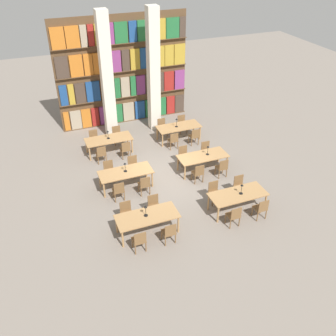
{
  "coord_description": "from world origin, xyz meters",
  "views": [
    {
      "loc": [
        -4.65,
        -12.16,
        8.99
      ],
      "look_at": [
        0.0,
        -0.29,
        0.66
      ],
      "focal_mm": 40.0,
      "sensor_mm": 36.0,
      "label": 1
    }
  ],
  "objects_px": {
    "pillar_left": "(107,78)",
    "chair_4": "(234,216)",
    "reading_table_0": "(147,217)",
    "reading_table_3": "(203,157)",
    "desk_lamp_3": "(208,149)",
    "desk_lamp_0": "(146,209)",
    "desk_lamp_4": "(108,133)",
    "chair_22": "(194,136)",
    "chair_12": "(198,173)",
    "desk_lamp_5": "(177,121)",
    "chair_5": "(214,192)",
    "chair_11": "(133,165)",
    "chair_13": "(184,155)",
    "chair_18": "(126,149)",
    "chair_21": "(162,127)",
    "chair_1": "(126,212)",
    "chair_20": "(173,140)",
    "desk_lamp_1": "(242,187)",
    "chair_8": "(119,190)",
    "chair_6": "(261,208)",
    "reading_table_5": "(179,128)",
    "chair_15": "(206,150)",
    "pillar_center": "(153,72)",
    "chair_10": "(144,184)",
    "desk_lamp_2": "(125,165)",
    "reading_table_2": "(126,173)",
    "chair_14": "(222,167)",
    "chair_7": "(240,185)",
    "chair_17": "(94,139)",
    "chair_23": "(182,123)",
    "reading_table_4": "(109,140)",
    "reading_table_1": "(238,195)",
    "chair_16": "(101,154)",
    "chair_3": "(154,206)",
    "chair_19": "(117,135)",
    "chair_0": "(139,240)",
    "chair_9": "(109,170)",
    "chair_2": "(169,232)"
  },
  "relations": [
    {
      "from": "pillar_center",
      "to": "chair_0",
      "type": "height_order",
      "value": "pillar_center"
    },
    {
      "from": "chair_1",
      "to": "chair_20",
      "type": "height_order",
      "value": "same"
    },
    {
      "from": "chair_6",
      "to": "desk_lamp_5",
      "type": "height_order",
      "value": "desk_lamp_5"
    },
    {
      "from": "pillar_left",
      "to": "chair_4",
      "type": "height_order",
      "value": "pillar_left"
    },
    {
      "from": "desk_lamp_0",
      "to": "desk_lamp_4",
      "type": "relative_size",
      "value": 1.04
    },
    {
      "from": "chair_15",
      "to": "chair_12",
      "type": "bearing_deg",
      "value": 53.58
    },
    {
      "from": "reading_table_3",
      "to": "chair_21",
      "type": "relative_size",
      "value": 2.47
    },
    {
      "from": "desk_lamp_0",
      "to": "reading_table_3",
      "type": "relative_size",
      "value": 0.2
    },
    {
      "from": "chair_1",
      "to": "reading_table_4",
      "type": "bearing_deg",
      "value": -96.97
    },
    {
      "from": "reading_table_0",
      "to": "reading_table_4",
      "type": "relative_size",
      "value": 1.0
    },
    {
      "from": "chair_12",
      "to": "chair_20",
      "type": "bearing_deg",
      "value": 88.31
    },
    {
      "from": "chair_2",
      "to": "chair_10",
      "type": "bearing_deg",
      "value": 88.3
    },
    {
      "from": "chair_13",
      "to": "chair_23",
      "type": "xyz_separation_m",
      "value": [
        1.18,
        2.93,
        0.0
      ]
    },
    {
      "from": "reading_table_0",
      "to": "reading_table_3",
      "type": "relative_size",
      "value": 1.0
    },
    {
      "from": "chair_11",
      "to": "desk_lamp_4",
      "type": "bearing_deg",
      "value": -76.93
    },
    {
      "from": "desk_lamp_5",
      "to": "chair_5",
      "type": "bearing_deg",
      "value": -95.99
    },
    {
      "from": "desk_lamp_0",
      "to": "chair_7",
      "type": "bearing_deg",
      "value": 9.44
    },
    {
      "from": "chair_15",
      "to": "chair_1",
      "type": "bearing_deg",
      "value": 32.1
    },
    {
      "from": "pillar_center",
      "to": "reading_table_5",
      "type": "height_order",
      "value": "pillar_center"
    },
    {
      "from": "chair_18",
      "to": "chair_15",
      "type": "bearing_deg",
      "value": -23.41
    },
    {
      "from": "reading_table_1",
      "to": "reading_table_0",
      "type": "bearing_deg",
      "value": 179.28
    },
    {
      "from": "pillar_left",
      "to": "chair_16",
      "type": "height_order",
      "value": "pillar_left"
    },
    {
      "from": "chair_5",
      "to": "chair_14",
      "type": "bearing_deg",
      "value": -127.84
    },
    {
      "from": "desk_lamp_0",
      "to": "desk_lamp_3",
      "type": "xyz_separation_m",
      "value": [
        3.73,
        2.84,
        -0.0
      ]
    },
    {
      "from": "pillar_center",
      "to": "chair_8",
      "type": "distance_m",
      "value": 6.82
    },
    {
      "from": "chair_1",
      "to": "reading_table_2",
      "type": "height_order",
      "value": "chair_1"
    },
    {
      "from": "desk_lamp_4",
      "to": "reading_table_5",
      "type": "bearing_deg",
      "value": -0.55
    },
    {
      "from": "pillar_left",
      "to": "pillar_center",
      "type": "distance_m",
      "value": 2.3
    },
    {
      "from": "chair_8",
      "to": "reading_table_0",
      "type": "bearing_deg",
      "value": -78.17
    },
    {
      "from": "chair_13",
      "to": "desk_lamp_3",
      "type": "xyz_separation_m",
      "value": [
        0.78,
        -0.73,
        0.56
      ]
    },
    {
      "from": "chair_8",
      "to": "chair_20",
      "type": "bearing_deg",
      "value": 40.26
    },
    {
      "from": "chair_21",
      "to": "chair_11",
      "type": "bearing_deg",
      "value": 50.51
    },
    {
      "from": "chair_0",
      "to": "chair_6",
      "type": "xyz_separation_m",
      "value": [
        4.55,
        -0.04,
        0.0
      ]
    },
    {
      "from": "chair_3",
      "to": "chair_9",
      "type": "distance_m",
      "value": 3.02
    },
    {
      "from": "chair_16",
      "to": "desk_lamp_3",
      "type": "bearing_deg",
      "value": -27.67
    },
    {
      "from": "chair_17",
      "to": "chair_19",
      "type": "distance_m",
      "value": 1.12
    },
    {
      "from": "chair_10",
      "to": "chair_18",
      "type": "bearing_deg",
      "value": 88.58
    },
    {
      "from": "chair_20",
      "to": "chair_6",
      "type": "bearing_deg",
      "value": -79.94
    },
    {
      "from": "chair_3",
      "to": "pillar_center",
      "type": "bearing_deg",
      "value": -109.74
    },
    {
      "from": "chair_20",
      "to": "chair_17",
      "type": "bearing_deg",
      "value": 156.44
    },
    {
      "from": "chair_10",
      "to": "desk_lamp_2",
      "type": "relative_size",
      "value": 2.1
    },
    {
      "from": "desk_lamp_0",
      "to": "desk_lamp_4",
      "type": "distance_m",
      "value": 5.78
    },
    {
      "from": "chair_11",
      "to": "reading_table_5",
      "type": "xyz_separation_m",
      "value": [
        2.98,
        2.17,
        0.2
      ]
    },
    {
      "from": "chair_13",
      "to": "chair_18",
      "type": "bearing_deg",
      "value": -32.86
    },
    {
      "from": "pillar_left",
      "to": "desk_lamp_3",
      "type": "distance_m",
      "value": 5.88
    },
    {
      "from": "desk_lamp_4",
      "to": "desk_lamp_5",
      "type": "height_order",
      "value": "desk_lamp_5"
    },
    {
      "from": "chair_21",
      "to": "chair_22",
      "type": "height_order",
      "value": "same"
    },
    {
      "from": "desk_lamp_1",
      "to": "chair_13",
      "type": "distance_m",
      "value": 3.77
    },
    {
      "from": "reading_table_0",
      "to": "reading_table_2",
      "type": "bearing_deg",
      "value": 88.83
    },
    {
      "from": "chair_22",
      "to": "chair_12",
      "type": "bearing_deg",
      "value": -111.86
    }
  ]
}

